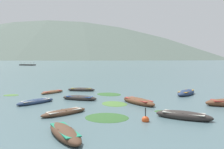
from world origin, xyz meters
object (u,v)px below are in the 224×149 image
at_px(rowboat_0, 184,116).
at_px(rowboat_11, 36,102).
at_px(rowboat_1, 52,92).
at_px(rowboat_5, 80,98).
at_px(rowboat_10, 64,112).
at_px(ferry_0, 27,65).
at_px(mooring_buoy, 145,120).
at_px(rowboat_3, 65,133).
at_px(rowboat_7, 138,101).
at_px(rowboat_9, 81,90).
at_px(rowboat_6, 186,93).

height_order(rowboat_0, rowboat_11, rowboat_0).
relative_size(rowboat_1, rowboat_5, 0.83).
height_order(rowboat_0, rowboat_10, rowboat_0).
xyz_separation_m(ferry_0, mooring_buoy, (58.20, -132.65, -0.34)).
relative_size(rowboat_3, rowboat_5, 1.05).
height_order(rowboat_3, ferry_0, ferry_0).
bearing_deg(rowboat_10, rowboat_1, 109.52).
distance_m(rowboat_1, rowboat_10, 11.03).
bearing_deg(rowboat_10, rowboat_11, 130.61).
bearing_deg(rowboat_3, rowboat_1, 107.38).
bearing_deg(mooring_buoy, ferry_0, 113.69).
xyz_separation_m(rowboat_7, mooring_buoy, (-0.18, -5.96, -0.10)).
relative_size(rowboat_9, mooring_buoy, 3.42).
xyz_separation_m(rowboat_0, rowboat_6, (3.52, 10.50, 0.02)).
bearing_deg(ferry_0, rowboat_0, -65.22).
bearing_deg(rowboat_9, rowboat_6, -13.78).
bearing_deg(rowboat_10, ferry_0, 111.86).
bearing_deg(rowboat_10, mooring_buoy, -18.30).
relative_size(rowboat_0, rowboat_10, 1.15).
bearing_deg(ferry_0, rowboat_9, -66.30).
xyz_separation_m(rowboat_6, rowboat_7, (-6.05, -5.26, -0.02)).
xyz_separation_m(rowboat_0, rowboat_9, (-8.93, 13.55, -0.04)).
bearing_deg(rowboat_5, rowboat_11, -153.62).
bearing_deg(rowboat_6, rowboat_1, 176.06).
bearing_deg(rowboat_10, rowboat_6, 37.92).
height_order(rowboat_1, rowboat_10, rowboat_10).
relative_size(rowboat_7, ferry_0, 0.37).
distance_m(rowboat_7, rowboat_10, 7.18).
bearing_deg(rowboat_5, mooring_buoy, -55.06).
height_order(rowboat_5, mooring_buoy, mooring_buoy).
xyz_separation_m(rowboat_3, ferry_0, (-53.54, 135.57, 0.25)).
height_order(rowboat_6, rowboat_7, rowboat_6).
bearing_deg(rowboat_1, ferry_0, 112.06).
relative_size(rowboat_5, rowboat_9, 1.05).
relative_size(rowboat_0, rowboat_3, 0.99).
bearing_deg(rowboat_1, rowboat_7, -33.42).
bearing_deg(rowboat_5, rowboat_10, -92.33).
distance_m(rowboat_0, rowboat_5, 10.87).
xyz_separation_m(rowboat_5, rowboat_11, (-3.76, -1.86, -0.02)).
height_order(rowboat_5, rowboat_11, rowboat_5).
bearing_deg(rowboat_9, ferry_0, 113.70).
bearing_deg(rowboat_5, rowboat_6, 15.97).
distance_m(rowboat_9, rowboat_10, 12.38).
relative_size(rowboat_11, mooring_buoy, 3.36).
height_order(rowboat_0, rowboat_9, rowboat_0).
relative_size(rowboat_1, rowboat_3, 0.80).
bearing_deg(rowboat_5, rowboat_7, -18.55).
bearing_deg(rowboat_0, rowboat_5, 138.94).
bearing_deg(mooring_buoy, rowboat_1, 127.46).
bearing_deg(rowboat_1, rowboat_11, -88.47).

